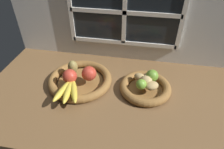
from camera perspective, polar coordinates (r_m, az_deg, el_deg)
The scene contains 14 objects.
ground_plane at distance 111.19cm, azimuth 1.11°, elevation -3.81°, with size 140.00×90.00×3.00cm, color brown.
back_wall at distance 121.06cm, azimuth 3.68°, elevation 16.21°, with size 140.00×4.60×55.00cm.
fruit_bowl_left at distance 112.11cm, azimuth -9.05°, elevation -1.58°, with size 34.96×34.96×4.43cm.
fruit_bowl_right at distance 107.31cm, azimuth 9.47°, elevation -3.74°, with size 27.04×27.04×4.43cm.
apple_red_front at distance 105.76cm, azimuth -11.97°, elevation -0.48°, with size 7.54×7.54×7.54cm, color #B73828.
apple_red_right at distance 105.70cm, azimuth -6.57°, elevation 0.28°, with size 7.87×7.87×7.87cm, color #B73828.
pear_brown at distance 111.85cm, azimuth -11.13°, elevation 2.11°, with size 5.30×5.27×7.82cm, color olive.
banana_bunch_front at distance 101.02cm, azimuth -12.24°, elevation -4.25°, with size 13.48×19.37×3.27cm.
potato_large at distance 104.18cm, azimuth 9.74°, elevation -1.73°, with size 6.51×5.55×4.98cm, color tan.
potato_back at distance 107.63cm, azimuth 10.79°, elevation -0.63°, with size 8.29×5.99×4.28cm, color #A38451.
potato_small at distance 102.36cm, azimuth 11.28°, elevation -3.16°, with size 7.03×5.45×4.00cm, color tan.
potato_oblong at distance 106.35cm, azimuth 8.02°, elevation -0.81°, with size 6.68×4.42×4.29cm, color tan.
lime_near at distance 101.28cm, azimuth 8.33°, elevation -2.78°, with size 5.33×5.33×5.33cm, color #6B9E33.
lime_far at distance 106.60cm, azimuth 11.35°, elevation -0.36°, with size 6.59×6.59×6.59cm, color olive.
Camera 1 is at (12.71, -82.08, 72.42)cm, focal length 32.05 mm.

